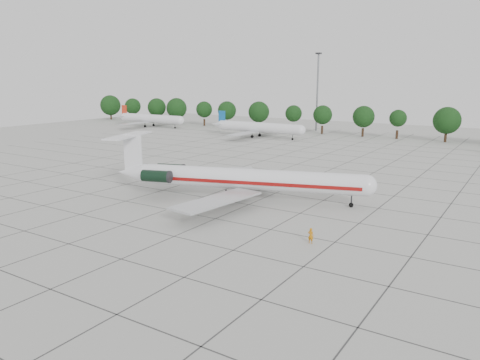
{
  "coord_description": "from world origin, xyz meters",
  "views": [
    {
      "loc": [
        33.31,
        -54.18,
        17.54
      ],
      "look_at": [
        -1.17,
        -0.39,
        3.5
      ],
      "focal_mm": 35.0,
      "sensor_mm": 36.0,
      "label": 1
    }
  ],
  "objects_px": {
    "main_airliner": "(234,178)",
    "bg_airliner_b": "(258,128)",
    "bg_airliner_a": "(151,119)",
    "ground_crew": "(311,236)",
    "floodlight_mast": "(317,88)"
  },
  "relations": [
    {
      "from": "main_airliner",
      "to": "bg_airliner_b",
      "type": "xyz_separation_m",
      "value": [
        -34.08,
        64.82,
        -0.31
      ]
    },
    {
      "from": "bg_airliner_a",
      "to": "bg_airliner_b",
      "type": "xyz_separation_m",
      "value": [
        48.34,
        -5.26,
        0.0
      ]
    },
    {
      "from": "ground_crew",
      "to": "bg_airliner_b",
      "type": "height_order",
      "value": "bg_airliner_b"
    },
    {
      "from": "ground_crew",
      "to": "floodlight_mast",
      "type": "relative_size",
      "value": 0.07
    },
    {
      "from": "ground_crew",
      "to": "bg_airliner_b",
      "type": "relative_size",
      "value": 0.06
    },
    {
      "from": "bg_airliner_a",
      "to": "bg_airliner_b",
      "type": "distance_m",
      "value": 48.63
    },
    {
      "from": "bg_airliner_a",
      "to": "main_airliner",
      "type": "bearing_deg",
      "value": -40.37
    },
    {
      "from": "ground_crew",
      "to": "floodlight_mast",
      "type": "xyz_separation_m",
      "value": [
        -43.87,
        101.7,
        13.42
      ]
    },
    {
      "from": "ground_crew",
      "to": "bg_airliner_b",
      "type": "distance_m",
      "value": 91.57
    },
    {
      "from": "floodlight_mast",
      "to": "ground_crew",
      "type": "bearing_deg",
      "value": -66.67
    },
    {
      "from": "main_airliner",
      "to": "ground_crew",
      "type": "xyz_separation_m",
      "value": [
        17.14,
        -11.06,
        -2.35
      ]
    },
    {
      "from": "main_airliner",
      "to": "bg_airliner_b",
      "type": "bearing_deg",
      "value": 99.68
    },
    {
      "from": "floodlight_mast",
      "to": "main_airliner",
      "type": "bearing_deg",
      "value": -73.57
    },
    {
      "from": "bg_airliner_b",
      "to": "floodlight_mast",
      "type": "xyz_separation_m",
      "value": [
        7.35,
        25.82,
        11.37
      ]
    },
    {
      "from": "main_airliner",
      "to": "ground_crew",
      "type": "height_order",
      "value": "main_airliner"
    }
  ]
}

